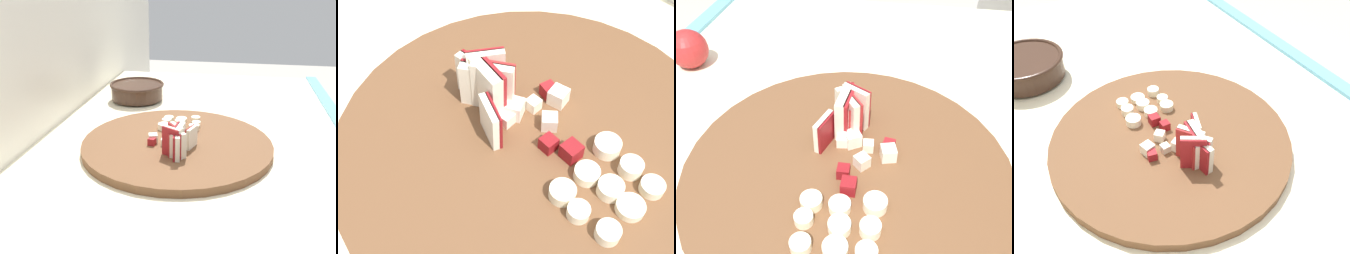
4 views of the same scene
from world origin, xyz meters
The scene contains 6 objects.
tiled_countertop centered at (0.00, 0.00, 0.44)m, with size 1.36×0.80×0.88m.
cutting_board centered at (-0.07, 0.05, 0.88)m, with size 0.46×0.46×0.02m, color brown.
apple_wedge_fan centered at (-0.14, 0.03, 0.92)m, with size 0.11×0.07×0.07m.
apple_dice_pile centered at (-0.08, 0.07, 0.90)m, with size 0.11×0.09×0.02m.
banana_slice_rows centered at (0.03, 0.05, 0.90)m, with size 0.09×0.11×0.02m.
ceramic_bowl centered at (0.29, 0.24, 0.90)m, with size 0.18×0.18×0.06m.
Camera 4 is at (-0.53, 0.28, 1.38)m, focal length 39.84 mm.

